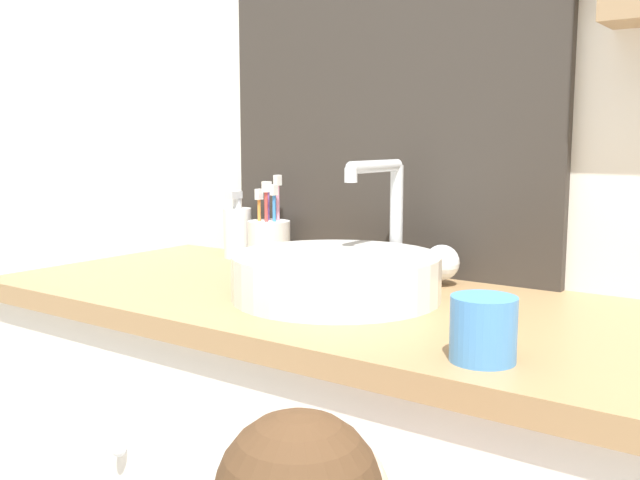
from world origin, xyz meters
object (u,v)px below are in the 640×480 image
soap_dispenser (238,231)px  drinking_cup (483,329)px  toothbrush_holder (269,240)px  sink_basin (340,273)px

soap_dispenser → drinking_cup: size_ratio=1.89×
toothbrush_holder → soap_dispenser: toothbrush_holder is taller
toothbrush_holder → drinking_cup: 0.73m
soap_dispenser → drinking_cup: 0.83m
sink_basin → toothbrush_holder: bearing=148.5°
sink_basin → soap_dispenser: (-0.41, 0.20, 0.02)m
toothbrush_holder → drinking_cup: size_ratio=2.36×
toothbrush_holder → soap_dispenser: 0.10m
sink_basin → drinking_cup: sink_basin is taller
toothbrush_holder → soap_dispenser: (-0.10, 0.01, 0.01)m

